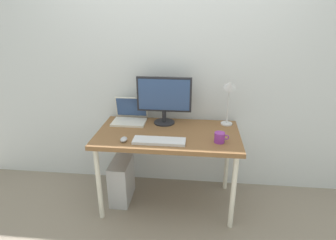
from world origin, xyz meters
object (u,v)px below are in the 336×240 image
object	(u,v)px
desk	(168,139)
desk_lamp	(229,92)
mouse	(124,139)
keyboard	(159,141)
coffee_mug	(220,137)
monitor	(164,98)
laptop	(130,116)
computer_tower	(122,180)

from	to	relation	value
desk	desk_lamp	world-z (taller)	desk_lamp
desk_lamp	mouse	bearing A→B (deg)	-153.73
keyboard	coffee_mug	xyz separation A→B (m)	(0.50, 0.06, 0.03)
mouse	monitor	bearing A→B (deg)	56.50
keyboard	coffee_mug	world-z (taller)	coffee_mug
desk_lamp	keyboard	size ratio (longest dim) A/B	1.06
desk_lamp	coffee_mug	distance (m)	0.48
laptop	mouse	distance (m)	0.46
monitor	desk	bearing A→B (deg)	-74.58
laptop	desk_lamp	distance (m)	0.98
computer_tower	desk_lamp	bearing A→B (deg)	12.43
monitor	desk_lamp	world-z (taller)	desk_lamp
desk	computer_tower	bearing A→B (deg)	-179.79
monitor	computer_tower	distance (m)	0.92
desk_lamp	monitor	bearing A→B (deg)	-179.93
computer_tower	monitor	bearing A→B (deg)	28.77
mouse	computer_tower	xyz separation A→B (m)	(-0.11, 0.22, -0.56)
keyboard	mouse	world-z (taller)	mouse
monitor	mouse	distance (m)	0.58
mouse	computer_tower	distance (m)	0.61
desk_lamp	mouse	distance (m)	1.05
desk	desk_lamp	distance (m)	0.71
keyboard	computer_tower	bearing A→B (deg)	152.94
coffee_mug	mouse	bearing A→B (deg)	-175.32
desk	laptop	size ratio (longest dim) A/B	4.01
mouse	desk_lamp	bearing A→B (deg)	26.27
mouse	coffee_mug	bearing A→B (deg)	4.68
desk	keyboard	distance (m)	0.23
desk	keyboard	bearing A→B (deg)	-103.81
desk	monitor	bearing A→B (deg)	105.42
coffee_mug	keyboard	bearing A→B (deg)	-173.74
desk	coffee_mug	xyz separation A→B (m)	(0.45, -0.16, 0.11)
laptop	keyboard	xyz separation A→B (m)	(0.35, -0.44, -0.05)
keyboard	mouse	bearing A→B (deg)	-177.99
monitor	mouse	world-z (taller)	monitor
coffee_mug	computer_tower	distance (m)	1.09
monitor	coffee_mug	size ratio (longest dim) A/B	4.23
laptop	desk_lamp	bearing A→B (deg)	-0.87
desk_lamp	coffee_mug	size ratio (longest dim) A/B	3.80
mouse	computer_tower	size ratio (longest dim) A/B	0.21
laptop	keyboard	distance (m)	0.57
monitor	coffee_mug	world-z (taller)	monitor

